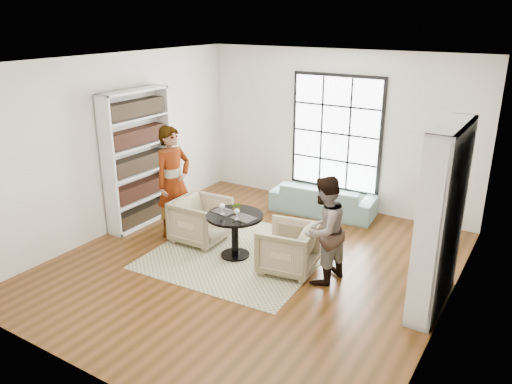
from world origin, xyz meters
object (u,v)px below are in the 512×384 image
Objects in this scene: pedestal_table at (235,226)px; wine_glass_left at (222,206)px; armchair_right at (288,248)px; sofa at (323,199)px; person_right at (324,230)px; wine_glass_right at (237,212)px; armchair_left at (201,220)px; person_left at (173,182)px; flower_centerpiece at (237,208)px.

wine_glass_left reaches higher than pedestal_table.
pedestal_table is 0.93m from armchair_right.
sofa is 1.25× the size of person_right.
wine_glass_right is at bearing 78.19° from sofa.
wine_glass_left is at bearing -93.38° from armchair_right.
person_right is (0.55, 0.00, 0.42)m from armchair_right.
person_left is at bearing 87.80° from armchair_left.
armchair_left is 0.79m from person_left.
pedestal_table is at bearing 74.69° from sofa.
person_right is at bearing 4.04° from wine_glass_left.
wine_glass_right is (1.47, -0.30, -0.12)m from person_left.
armchair_left is 0.53× the size of person_right.
pedestal_table is 1.42m from person_left.
wine_glass_left is 1.02× the size of wine_glass_right.
sofa is at bearing 80.18° from flower_centerpiece.
pedestal_table is 0.37m from wine_glass_right.
armchair_left is 1.07m from wine_glass_right.
person_right is at bearing 108.60° from sofa.
flower_centerpiece reaches higher than armchair_right.
person_left is 1.22× the size of person_right.
armchair_left is 4.34× the size of flower_centerpiece.
armchair_right is 2.33m from person_left.
person_right is at bearing -95.50° from armchair_left.
flower_centerpiece is (0.80, -0.10, 0.42)m from armchair_left.
armchair_left is at bearing 172.90° from flower_centerpiece.
armchair_left is at bearing -103.83° from armchair_right.
wine_glass_right is 0.24m from flower_centerpiece.
person_left is (-1.34, 0.16, 0.44)m from pedestal_table.
sofa is 2.41m from armchair_right.
pedestal_table is 4.95× the size of wine_glass_left.
wine_glass_left is at bearing -75.32° from person_right.
armchair_right is at bearing 96.55° from sofa.
person_right reaches higher than sofa.
person_left is at bearing -102.76° from armchair_right.
flower_centerpiece is (1.35, -0.10, -0.15)m from person_left.
person_left is at bearing 168.59° from wine_glass_right.
wine_glass_right is (-0.78, -0.17, 0.47)m from armchair_right.
sofa is 11.21× the size of wine_glass_right.
armchair_right is 0.42× the size of person_left.
person_left is (-1.75, -2.22, 0.66)m from sofa.
armchair_right reaches higher than pedestal_table.
pedestal_table is 2.43m from sofa.
pedestal_table is at bearing -78.18° from person_right.
pedestal_table is 0.57× the size of person_right.
person_right reaches higher than flower_centerpiece.
sofa is 2.62m from person_right.
armchair_right reaches higher than sofa.
person_left is at bearing 175.79° from flower_centerpiece.
armchair_right is (0.91, 0.03, -0.15)m from pedestal_table.
armchair_right is (0.51, -2.35, 0.08)m from sofa.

